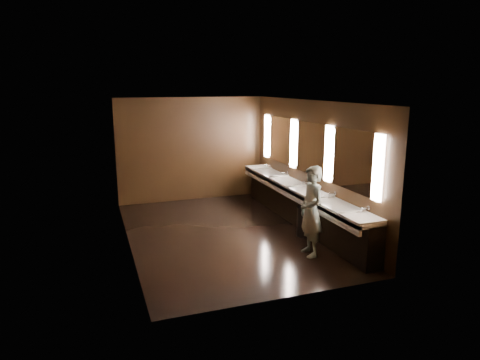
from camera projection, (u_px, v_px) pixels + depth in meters
The scene contains 10 objects.
floor at pixel (225, 234), 9.18m from camera, with size 6.00×6.00×0.00m, color black.
ceiling at pixel (224, 101), 8.56m from camera, with size 4.00×6.00×0.02m, color #2D2D2B.
wall_back at pixel (192, 149), 11.63m from camera, with size 4.00×0.02×2.80m, color black.
wall_front at pixel (288, 208), 6.11m from camera, with size 4.00×0.02×2.80m, color black.
wall_left at pixel (126, 176), 8.22m from camera, with size 0.02×6.00×2.80m, color black.
wall_right at pixel (310, 164), 9.52m from camera, with size 0.02×6.00×2.80m, color black.
sink_counter at pixel (301, 204), 9.65m from camera, with size 0.55×5.40×1.01m.
mirror_band at pixel (310, 148), 9.44m from camera, with size 0.06×5.03×1.15m.
person at pixel (311, 211), 7.87m from camera, with size 0.62×0.41×1.70m, color #7DB5BB.
trash_bin at pixel (306, 222), 8.99m from camera, with size 0.40×0.40×0.62m, color black.
Camera 1 is at (-2.61, -8.31, 3.14)m, focal length 32.00 mm.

